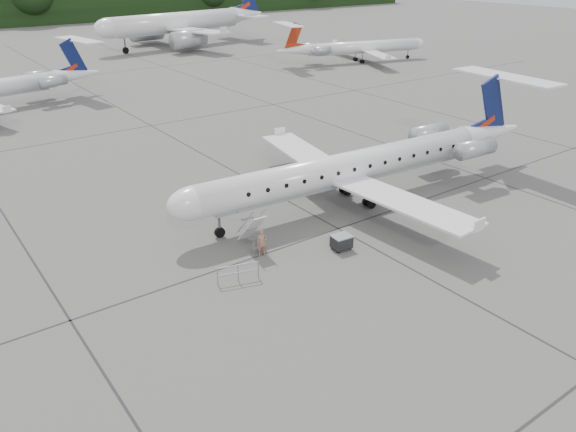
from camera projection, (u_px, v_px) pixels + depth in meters
ground at (414, 224)px, 35.77m from camera, size 320.00×320.00×0.00m
main_regional_jet at (348, 153)px, 37.23m from camera, size 29.75×22.33×7.30m
airstair at (252, 229)px, 32.57m from camera, size 0.99×2.14×2.29m
passenger at (262, 242)px, 31.80m from camera, size 0.67×0.52×1.61m
safety_railing at (238, 273)px, 29.30m from camera, size 2.13×0.69×1.00m
baggage_cart at (342, 242)px, 32.58m from camera, size 1.15×0.97×0.94m
bg_narrowbody at (175, 12)px, 101.57m from camera, size 37.18×29.16×12.20m
bg_regional_right at (365, 41)px, 88.56m from camera, size 28.05×23.12×6.41m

